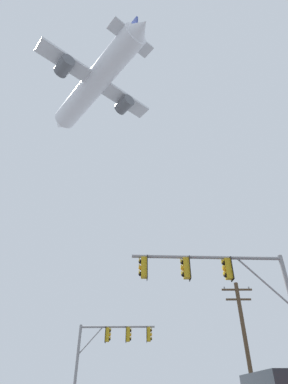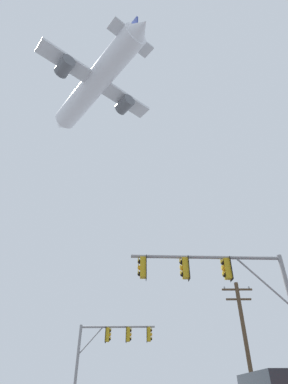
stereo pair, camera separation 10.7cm
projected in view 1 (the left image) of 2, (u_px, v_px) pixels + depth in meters
The scene contains 4 objects.
signal_pole_near at pixel (228, 287), 13.11m from camera, with size 6.89×0.66×6.58m.
signal_pole_far at pixel (110, 344), 21.42m from camera, with size 5.45×0.53×5.55m.
utility_pole at pixel (245, 339), 20.52m from camera, with size 2.20×0.28×8.23m.
airplane at pixel (95, 83), 55.50m from camera, with size 21.67×24.37×7.93m.
Camera 1 is at (0.33, -5.53, 1.16)m, focal length 28.55 mm.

